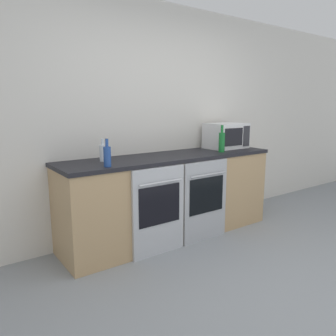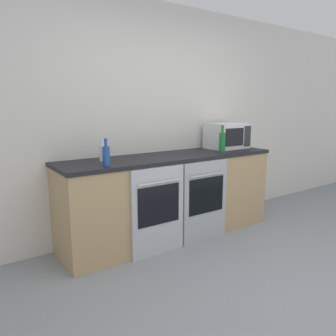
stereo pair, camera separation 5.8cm
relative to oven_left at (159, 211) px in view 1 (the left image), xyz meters
name	(u,v)px [view 1 (the left image)]	position (x,y,z in m)	size (l,w,h in m)	color
ground_plane	(298,303)	(0.38, -1.30, -0.45)	(16.00, 16.00, 0.00)	gray
wall_back	(154,120)	(0.38, 0.67, 0.85)	(10.00, 0.06, 2.60)	silver
counter_back	(171,196)	(0.38, 0.33, 0.01)	(2.51, 0.65, 0.93)	tan
oven_left	(159,211)	(0.00, 0.00, 0.00)	(0.59, 0.06, 0.89)	#B7BABF
oven_right	(206,200)	(0.61, 0.00, 0.00)	(0.59, 0.06, 0.89)	#A8AAAF
microwave	(226,136)	(1.31, 0.41, 0.64)	(0.51, 0.36, 0.32)	silver
bottle_clear	(103,153)	(-0.39, 0.39, 0.57)	(0.06, 0.06, 0.22)	silver
bottle_green	(222,142)	(1.01, 0.18, 0.60)	(0.07, 0.07, 0.31)	#19722D
bottle_blue	(107,156)	(-0.48, 0.10, 0.58)	(0.07, 0.07, 0.25)	#234793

